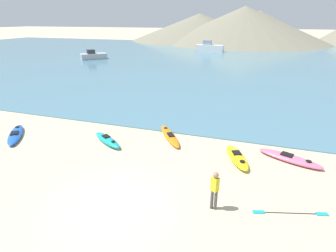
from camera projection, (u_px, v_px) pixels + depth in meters
ground_plane at (113, 205)px, 10.26m from camera, size 400.00×400.00×0.00m
bay_water at (228, 59)px, 47.53m from camera, size 160.00×70.00×0.06m
far_hill_left at (199, 27)px, 86.34m from camera, size 44.72×44.72×8.35m
far_hill_midleft at (244, 25)px, 77.44m from camera, size 48.60×48.60×10.21m
far_hill_midright at (258, 25)px, 88.40m from camera, size 39.07×39.07×9.26m
kayak_on_sand_0 at (237, 157)px, 13.44m from camera, size 1.70×2.72×0.40m
kayak_on_sand_1 at (15, 134)px, 16.13m from camera, size 2.58×3.03×0.36m
kayak_on_sand_2 at (290, 158)px, 13.39m from camera, size 3.23×1.91×0.35m
kayak_on_sand_3 at (107, 140)px, 15.34m from camera, size 2.58×1.96×0.41m
kayak_on_sand_4 at (170, 136)px, 16.01m from camera, size 2.40×3.18×0.31m
person_near_foreground at (215, 188)px, 9.73m from camera, size 0.33×0.27×1.62m
moored_boat_0 at (93, 56)px, 46.65m from camera, size 4.69×4.54×1.64m
moored_boat_1 at (259, 46)px, 63.32m from camera, size 5.80×2.13×1.02m
moored_boat_3 at (209, 48)px, 57.17m from camera, size 6.08×2.17×2.37m
loose_paddle at (290, 213)px, 9.82m from camera, size 2.73×0.90×0.03m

